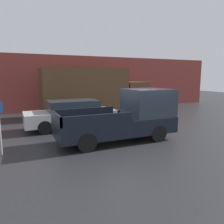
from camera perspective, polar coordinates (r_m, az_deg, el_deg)
name	(u,v)px	position (r m, az deg, el deg)	size (l,w,h in m)	color
ground_plane	(134,138)	(10.28, 5.86, -6.73)	(60.00, 60.00, 0.00)	#232326
building_wall	(77,83)	(18.94, -9.09, 7.48)	(28.00, 0.15, 4.56)	brown
pickup_truck	(127,117)	(9.77, 3.94, -1.32)	(5.23, 1.97, 2.26)	black
car	(71,114)	(12.17, -10.55, -0.51)	(4.84, 1.82, 1.54)	silver
delivery_truck	(93,90)	(16.11, -5.07, 5.68)	(7.93, 2.34, 3.40)	#4C331E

